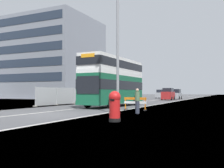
# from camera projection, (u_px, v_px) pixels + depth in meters

# --- Properties ---
(ground) EXTENTS (140.00, 280.00, 0.10)m
(ground) POSITION_uv_depth(u_px,v_px,m) (57.00, 115.00, 16.91)
(ground) COLOR #4C4C4F
(double_decker_bus) EXTENTS (2.92, 10.32, 4.97)m
(double_decker_bus) POSITION_uv_depth(u_px,v_px,m) (114.00, 81.00, 26.46)
(double_decker_bus) COLOR #145638
(double_decker_bus) RESTS_ON ground
(lamppost_foreground) EXTENTS (0.29, 0.70, 9.72)m
(lamppost_foreground) POSITION_uv_depth(u_px,v_px,m) (118.00, 46.00, 17.14)
(lamppost_foreground) COLOR gray
(lamppost_foreground) RESTS_ON ground
(red_pillar_postbox) EXTENTS (0.62, 0.62, 1.55)m
(red_pillar_postbox) POSITION_uv_depth(u_px,v_px,m) (115.00, 105.00, 12.91)
(red_pillar_postbox) COLOR black
(red_pillar_postbox) RESTS_ON ground
(roadworks_barrier) EXTENTS (1.96, 0.55, 1.06)m
(roadworks_barrier) POSITION_uv_depth(u_px,v_px,m) (135.00, 102.00, 20.92)
(roadworks_barrier) COLOR orange
(roadworks_barrier) RESTS_ON ground
(construction_site_fence) EXTENTS (0.44, 27.40, 2.04)m
(construction_site_fence) POSITION_uv_depth(u_px,v_px,m) (99.00, 95.00, 38.12)
(construction_site_fence) COLOR #A8AAAD
(construction_site_fence) RESTS_ON ground
(car_oncoming_near) EXTENTS (1.93, 4.39, 2.14)m
(car_oncoming_near) POSITION_uv_depth(u_px,v_px,m) (130.00, 95.00, 42.48)
(car_oncoming_near) COLOR maroon
(car_oncoming_near) RESTS_ON ground
(car_receding_mid) EXTENTS (1.92, 3.82, 2.20)m
(car_receding_mid) POSITION_uv_depth(u_px,v_px,m) (168.00, 94.00, 46.58)
(car_receding_mid) COLOR maroon
(car_receding_mid) RESTS_ON ground
(car_receding_far) EXTENTS (1.91, 3.96, 2.06)m
(car_receding_far) POSITION_uv_depth(u_px,v_px,m) (176.00, 94.00, 52.26)
(car_receding_far) COLOR gray
(car_receding_far) RESTS_ON ground
(car_far_side) EXTENTS (2.02, 4.28, 2.04)m
(car_far_side) POSITION_uv_depth(u_px,v_px,m) (161.00, 94.00, 60.87)
(car_far_side) COLOR gray
(car_far_side) RESTS_ON ground
(bare_tree_far_verge_near) EXTENTS (2.30, 2.64, 5.41)m
(bare_tree_far_verge_near) POSITION_uv_depth(u_px,v_px,m) (98.00, 86.00, 49.63)
(bare_tree_far_verge_near) COLOR #4C3D2D
(bare_tree_far_verge_near) RESTS_ON ground
(bare_tree_far_verge_mid) EXTENTS (2.83, 2.44, 4.08)m
(bare_tree_far_verge_mid) POSITION_uv_depth(u_px,v_px,m) (95.00, 90.00, 55.70)
(bare_tree_far_verge_mid) COLOR #4C3D2D
(bare_tree_far_verge_mid) RESTS_ON ground
(pedestrian_at_kerb) EXTENTS (0.34, 0.34, 1.74)m
(pedestrian_at_kerb) POSITION_uv_depth(u_px,v_px,m) (137.00, 101.00, 17.63)
(pedestrian_at_kerb) COLOR #2D3342
(pedestrian_at_kerb) RESTS_ON ground
(backdrop_office_block) EXTENTS (25.21, 17.93, 19.03)m
(backdrop_office_block) POSITION_uv_depth(u_px,v_px,m) (45.00, 60.00, 64.11)
(backdrop_office_block) COLOR gray
(backdrop_office_block) RESTS_ON ground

